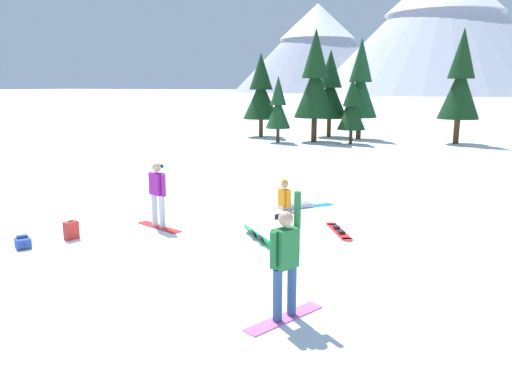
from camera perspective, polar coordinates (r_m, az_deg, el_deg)
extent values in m
plane|color=white|center=(11.10, -13.96, -7.60)|extent=(800.00, 800.00, 0.00)
cube|color=pink|center=(8.27, 3.27, -14.20)|extent=(0.87, 1.51, 0.02)
cylinder|color=#335184|center=(7.99, 2.47, -11.73)|extent=(0.15, 0.15, 0.85)
cylinder|color=#335184|center=(8.19, 4.11, -11.11)|extent=(0.15, 0.15, 0.85)
cube|color=#237238|center=(7.82, 3.37, -6.43)|extent=(0.38, 0.46, 0.63)
cylinder|color=#237238|center=(7.64, 1.98, -6.66)|extent=(0.11, 0.11, 0.58)
cylinder|color=#237238|center=(7.84, 4.76, -2.09)|extent=(0.11, 0.11, 0.60)
sphere|color=tan|center=(7.69, 3.41, -3.06)|extent=(0.24, 0.24, 0.24)
cube|color=black|center=(7.78, 2.68, -2.79)|extent=(0.10, 0.17, 0.08)
cube|color=red|center=(13.44, -11.03, -3.95)|extent=(1.55, 0.72, 0.02)
cylinder|color=#B7B7BC|center=(13.45, -11.52, -1.99)|extent=(0.15, 0.15, 0.87)
cylinder|color=#B7B7BC|center=(13.20, -10.69, -2.22)|extent=(0.15, 0.15, 0.87)
cube|color=#8C1E8C|center=(13.17, -11.23, 0.92)|extent=(0.45, 0.35, 0.57)
cylinder|color=#8C1E8C|center=(13.38, -11.90, 1.03)|extent=(0.11, 0.11, 0.58)
cylinder|color=#8C1E8C|center=(12.97, -10.54, 0.74)|extent=(0.11, 0.11, 0.58)
sphere|color=tan|center=(13.09, -11.31, 2.82)|extent=(0.24, 0.24, 0.24)
cube|color=black|center=(13.17, -10.83, 2.94)|extent=(0.17, 0.09, 0.08)
cube|color=#B7B7BC|center=(15.11, 3.24, -1.81)|extent=(0.45, 0.45, 0.10)
cylinder|color=#B7B7BC|center=(15.41, 4.74, -1.45)|extent=(0.64, 0.69, 0.14)
cylinder|color=#B7B7BC|center=(15.24, 5.09, -1.61)|extent=(0.64, 0.69, 0.14)
cube|color=#1E8CD8|center=(15.53, 6.21, -1.62)|extent=(1.21, 1.31, 0.02)
cube|color=orange|center=(15.04, 3.26, -0.66)|extent=(0.46, 0.45, 0.52)
cylinder|color=orange|center=(15.26, 2.82, -0.46)|extent=(0.11, 0.11, 0.52)
cylinder|color=orange|center=(14.81, 3.71, -0.86)|extent=(0.11, 0.11, 0.52)
sphere|color=tan|center=(14.95, 3.28, 0.92)|extent=(0.24, 0.24, 0.24)
sphere|color=orange|center=(14.94, 3.28, 1.10)|extent=(0.20, 0.20, 0.20)
cube|color=red|center=(12.98, 9.44, -4.46)|extent=(0.98, 1.33, 0.02)
cylinder|color=red|center=(12.34, 10.40, -5.38)|extent=(0.37, 0.37, 0.02)
cylinder|color=red|center=(13.63, 8.58, -3.64)|extent=(0.37, 0.37, 0.02)
cube|color=black|center=(12.77, 9.73, -4.53)|extent=(0.23, 0.24, 0.07)
cube|color=black|center=(13.16, 9.18, -4.01)|extent=(0.23, 0.24, 0.07)
cube|color=#19B259|center=(12.01, 0.34, -5.13)|extent=(1.22, 1.13, 0.23)
cylinder|color=#19B259|center=(12.69, -1.03, -4.19)|extent=(0.28, 0.28, 0.23)
cylinder|color=#19B259|center=(11.35, 1.88, -6.18)|extent=(0.28, 0.28, 0.23)
cube|color=black|center=(12.19, -0.26, -4.76)|extent=(0.23, 0.23, 0.16)
cube|color=black|center=(11.79, 0.60, -5.35)|extent=(0.23, 0.23, 0.16)
cube|color=red|center=(12.97, -20.37, -4.13)|extent=(0.29, 0.37, 0.44)
cube|color=maroon|center=(13.10, -20.61, -4.29)|extent=(0.13, 0.23, 0.20)
cylinder|color=black|center=(12.91, -20.45, -3.11)|extent=(0.06, 0.12, 0.02)
cube|color=#2D4C9E|center=(12.77, -25.10, -5.26)|extent=(0.56, 0.52, 0.23)
cube|color=navy|center=(12.81, -25.19, -4.64)|extent=(0.29, 0.30, 0.08)
cylinder|color=black|center=(12.53, -24.96, -5.47)|extent=(0.12, 0.08, 0.02)
cylinder|color=#472D19|center=(34.57, 21.93, 6.45)|extent=(0.36, 0.36, 1.59)
cone|color=#143819|center=(34.46, 22.26, 10.55)|extent=(2.55, 2.55, 3.37)
cone|color=#143819|center=(34.51, 22.58, 14.46)|extent=(1.66, 1.66, 3.09)
cylinder|color=#472D19|center=(35.61, 11.64, 7.15)|extent=(0.34, 0.34, 1.51)
cone|color=#194723|center=(35.49, 11.81, 10.94)|extent=(2.41, 2.41, 3.21)
cone|color=#194723|center=(35.53, 11.97, 14.56)|extent=(1.56, 1.56, 2.94)
cylinder|color=#472D19|center=(32.84, 2.52, 6.49)|extent=(0.21, 0.21, 0.94)
cone|color=#194723|center=(32.73, 2.54, 9.06)|extent=(1.61, 1.61, 2.01)
cone|color=#194723|center=(32.68, 2.56, 11.52)|extent=(1.05, 1.05, 1.84)
cylinder|color=#472D19|center=(33.50, 6.65, 7.10)|extent=(0.36, 0.36, 1.60)
cone|color=#143819|center=(33.38, 6.75, 11.38)|extent=(2.69, 2.69, 3.41)
cone|color=#143819|center=(33.44, 6.86, 15.48)|extent=(1.75, 1.75, 3.13)
cylinder|color=#472D19|center=(36.85, 8.33, 7.31)|extent=(0.31, 0.31, 1.36)
cone|color=#143819|center=(36.74, 8.43, 10.62)|extent=(2.57, 2.57, 2.90)
cone|color=#143819|center=(36.75, 8.53, 13.78)|extent=(1.67, 1.67, 2.65)
cylinder|color=#472D19|center=(36.55, 0.57, 7.36)|extent=(0.30, 0.30, 1.31)
cone|color=#143819|center=(36.44, 0.57, 10.57)|extent=(2.58, 2.58, 2.79)
cone|color=#143819|center=(36.44, 0.58, 13.63)|extent=(1.68, 1.68, 2.55)
cylinder|color=#472D19|center=(32.56, 10.78, 6.22)|extent=(0.21, 0.21, 0.92)
cone|color=#143819|center=(32.45, 10.88, 8.76)|extent=(1.79, 1.79, 1.96)
cone|color=#143819|center=(32.41, 10.98, 11.18)|extent=(1.16, 1.16, 1.80)
cone|color=#9EA3B2|center=(277.92, 6.99, 15.97)|extent=(89.38, 89.38, 45.71)
cone|color=white|center=(279.20, 7.06, 18.78)|extent=(40.22, 40.22, 18.29)
cone|color=#B2B7C6|center=(228.70, 20.58, 17.12)|extent=(105.40, 105.40, 53.28)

